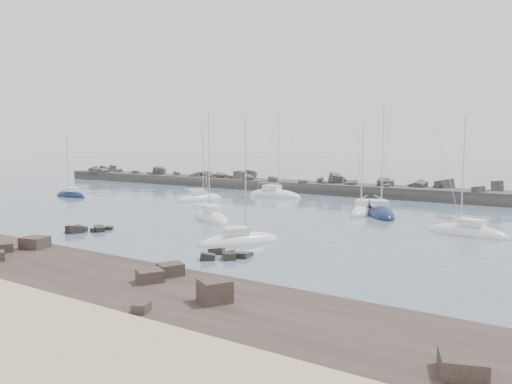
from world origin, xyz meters
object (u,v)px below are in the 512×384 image
sailboat_2 (200,199)px  sailboat_7 (379,214)px  sailboat_1 (71,196)px  sailboat_4 (212,218)px  sailboat_5 (362,212)px  sailboat_8 (467,233)px  sailboat_3 (274,196)px  sailboat_6 (239,242)px

sailboat_2 → sailboat_7: 28.90m
sailboat_1 → sailboat_4: 34.73m
sailboat_2 → sailboat_5: size_ratio=1.01×
sailboat_8 → sailboat_7: bearing=146.6°
sailboat_7 → sailboat_1: bearing=-170.6°
sailboat_1 → sailboat_5: sailboat_5 is taller
sailboat_1 → sailboat_3: 33.75m
sailboat_3 → sailboat_8: 37.75m
sailboat_4 → sailboat_5: sailboat_4 is taller
sailboat_4 → sailboat_8: 27.98m
sailboat_1 → sailboat_3: size_ratio=0.71×
sailboat_4 → sailboat_8: size_ratio=1.08×
sailboat_3 → sailboat_6: sailboat_3 is taller
sailboat_1 → sailboat_2: (20.83, 8.13, -0.01)m
sailboat_2 → sailboat_7: sailboat_7 is taller
sailboat_4 → sailboat_8: sailboat_4 is taller
sailboat_2 → sailboat_5: (26.54, 0.42, 0.02)m
sailboat_7 → sailboat_5: bearing=172.2°
sailboat_1 → sailboat_6: (44.62, -15.20, -0.02)m
sailboat_1 → sailboat_5: (47.37, 8.55, 0.01)m
sailboat_5 → sailboat_6: (-2.75, -23.75, -0.02)m
sailboat_3 → sailboat_6: bearing=-64.1°
sailboat_2 → sailboat_3: 12.74m
sailboat_5 → sailboat_8: (14.04, -8.02, -0.01)m
sailboat_1 → sailboat_3: bearing=33.3°
sailboat_1 → sailboat_7: (49.73, 8.23, 0.00)m
sailboat_3 → sailboat_6: (16.40, -33.70, -0.02)m
sailboat_3 → sailboat_2: bearing=-125.5°
sailboat_5 → sailboat_1: bearing=-169.8°
sailboat_3 → sailboat_4: bearing=-76.3°
sailboat_4 → sailboat_5: size_ratio=1.09×
sailboat_8 → sailboat_3: bearing=151.6°
sailboat_1 → sailboat_3: (28.22, 18.51, 0.01)m
sailboat_3 → sailboat_5: sailboat_3 is taller
sailboat_3 → sailboat_4: (5.99, -24.50, -0.00)m
sailboat_6 → sailboat_8: sailboat_8 is taller
sailboat_3 → sailboat_7: size_ratio=1.02×
sailboat_8 → sailboat_5: bearing=150.3°
sailboat_4 → sailboat_6: sailboat_4 is taller
sailboat_1 → sailboat_4: bearing=-9.9°
sailboat_1 → sailboat_2: size_ratio=0.86×
sailboat_2 → sailboat_8: bearing=-10.6°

